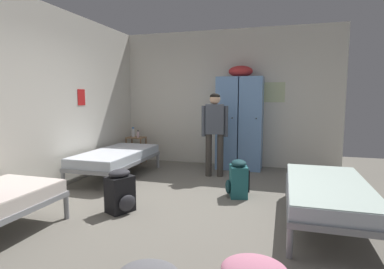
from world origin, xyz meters
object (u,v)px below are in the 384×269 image
object	(u,v)px
locker_bank	(240,121)
backpack_teal	(238,179)
shelf_unit	(136,147)
bed_left_rear	(116,157)
lotion_bottle	(138,134)
water_bottle	(133,132)
bed_right	(328,192)
person_traveler	(215,127)
backpack_black	(120,192)

from	to	relation	value
locker_bank	backpack_teal	size ratio (longest dim) A/B	3.76
locker_bank	shelf_unit	bearing A→B (deg)	-178.14
locker_bank	bed_left_rear	bearing A→B (deg)	-146.33
lotion_bottle	water_bottle	bearing A→B (deg)	158.20
backpack_teal	bed_right	bearing A→B (deg)	-31.49
person_traveler	bed_right	bearing A→B (deg)	-45.57
shelf_unit	backpack_teal	distance (m)	3.07
lotion_bottle	backpack_teal	world-z (taller)	lotion_bottle
person_traveler	shelf_unit	bearing A→B (deg)	160.19
shelf_unit	bed_right	world-z (taller)	shelf_unit
person_traveler	backpack_teal	size ratio (longest dim) A/B	2.76
shelf_unit	person_traveler	world-z (taller)	person_traveler
water_bottle	shelf_unit	bearing A→B (deg)	-14.04
person_traveler	backpack_black	world-z (taller)	person_traveler
person_traveler	water_bottle	size ratio (longest dim) A/B	6.96
shelf_unit	bed_right	bearing A→B (deg)	-33.82
shelf_unit	water_bottle	size ratio (longest dim) A/B	2.61
bed_right	bed_left_rear	distance (m)	3.59
backpack_teal	shelf_unit	bearing A→B (deg)	145.18
bed_right	water_bottle	xyz separation A→B (m)	(-3.73, 2.46, 0.29)
backpack_teal	backpack_black	xyz separation A→B (m)	(-1.34, -1.04, 0.00)
bed_left_rear	water_bottle	distance (m)	1.37
lotion_bottle	person_traveler	bearing A→B (deg)	-19.41
backpack_teal	backpack_black	bearing A→B (deg)	-142.23
shelf_unit	backpack_black	world-z (taller)	shelf_unit
person_traveler	bed_left_rear	bearing A→B (deg)	-160.95
locker_bank	backpack_black	bearing A→B (deg)	-111.00
shelf_unit	bed_left_rear	bearing A→B (deg)	-78.94
locker_bank	bed_left_rear	world-z (taller)	locker_bank
water_bottle	lotion_bottle	world-z (taller)	water_bottle
water_bottle	lotion_bottle	bearing A→B (deg)	-21.80
water_bottle	person_traveler	bearing A→B (deg)	-19.59
bed_right	backpack_teal	bearing A→B (deg)	148.51
shelf_unit	bed_right	xyz separation A→B (m)	(3.65, -2.44, 0.04)
lotion_bottle	bed_right	bearing A→B (deg)	-33.90
bed_left_rear	backpack_teal	world-z (taller)	backpack_teal
shelf_unit	water_bottle	distance (m)	0.33
backpack_teal	bed_left_rear	bearing A→B (deg)	168.22
bed_left_rear	person_traveler	size ratio (longest dim) A/B	1.25
bed_left_rear	backpack_black	distance (m)	1.78
bed_left_rear	lotion_bottle	xyz separation A→B (m)	(-0.18, 1.24, 0.26)
locker_bank	bed_left_rear	xyz separation A→B (m)	(-2.03, -1.35, -0.59)
backpack_teal	locker_bank	bearing A→B (deg)	97.44
shelf_unit	locker_bank	bearing A→B (deg)	1.86
shelf_unit	bed_right	distance (m)	4.39
bed_right	water_bottle	world-z (taller)	water_bottle
water_bottle	bed_left_rear	bearing A→B (deg)	-75.75
locker_bank	water_bottle	distance (m)	2.38
locker_bank	bed_left_rear	size ratio (longest dim) A/B	1.09
person_traveler	water_bottle	world-z (taller)	person_traveler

